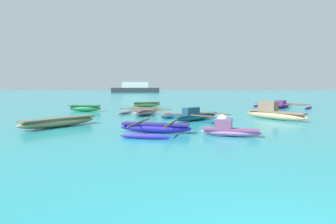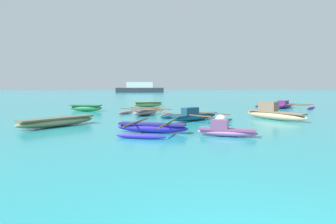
# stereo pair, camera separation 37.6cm
# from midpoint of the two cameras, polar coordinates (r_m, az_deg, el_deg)

# --- Properties ---
(moored_boat_0) EXTENTS (2.57, 1.03, 0.48)m
(moored_boat_0) POSITION_cam_midpoint_polar(r_m,az_deg,el_deg) (23.64, -14.91, 0.79)
(moored_boat_0) COLOR green
(moored_boat_0) RESTS_ON ground_plane
(moored_boat_1) EXTENTS (3.17, 3.56, 0.44)m
(moored_boat_1) POSITION_cam_midpoint_polar(r_m,az_deg,el_deg) (15.27, -19.67, -1.71)
(moored_boat_1) COLOR #949265
(moored_boat_1) RESTS_ON ground_plane
(moored_boat_2) EXTENTS (4.16, 4.16, 0.75)m
(moored_boat_2) POSITION_cam_midpoint_polar(r_m,az_deg,el_deg) (16.98, 5.73, -0.78)
(moored_boat_2) COLOR #17618C
(moored_boat_2) RESTS_ON ground_plane
(moored_boat_3) EXTENTS (2.37, 1.21, 0.65)m
(moored_boat_3) POSITION_cam_midpoint_polar(r_m,az_deg,el_deg) (11.89, 11.82, -3.47)
(moored_boat_3) COLOR #C96FBE
(moored_boat_3) RESTS_ON ground_plane
(moored_boat_4) EXTENTS (2.69, 1.45, 0.45)m
(moored_boat_4) POSITION_cam_midpoint_polar(r_m,az_deg,el_deg) (27.32, -3.42, 1.49)
(moored_boat_4) COLOR olive
(moored_boat_4) RESTS_ON ground_plane
(moored_boat_5) EXTENTS (3.81, 3.18, 0.46)m
(moored_boat_5) POSITION_cam_midpoint_polar(r_m,az_deg,el_deg) (19.83, -3.77, 0.01)
(moored_boat_5) COLOR #A77780
(moored_boat_5) RESTS_ON ground_plane
(moored_boat_6) EXTENTS (2.58, 3.69, 1.03)m
(moored_boat_6) POSITION_cam_midpoint_polar(r_m,az_deg,el_deg) (18.35, 20.05, -0.25)
(moored_boat_6) COLOR tan
(moored_boat_6) RESTS_ON ground_plane
(moored_boat_7) EXTENTS (3.09, 3.60, 0.46)m
(moored_boat_7) POSITION_cam_midpoint_polar(r_m,az_deg,el_deg) (12.53, -2.18, -3.00)
(moored_boat_7) COLOR #3025C1
(moored_boat_7) RESTS_ON ground_plane
(moored_boat_8) EXTENTS (2.06, 4.09, 0.44)m
(moored_boat_8) POSITION_cam_midpoint_polar(r_m,az_deg,el_deg) (25.76, 18.64, 0.99)
(moored_boat_8) COLOR #23DCAC
(moored_boat_8) RESTS_ON ground_plane
(moored_boat_9) EXTENTS (5.10, 4.86, 0.65)m
(moored_boat_9) POSITION_cam_midpoint_polar(r_m,az_deg,el_deg) (28.30, 21.61, 1.19)
(moored_boat_9) COLOR purple
(moored_boat_9) RESTS_ON ground_plane
(mooring_buoy_0) EXTENTS (0.54, 0.54, 0.54)m
(mooring_buoy_0) POSITION_cam_midpoint_polar(r_m,az_deg,el_deg) (21.53, 20.00, 0.26)
(mooring_buoy_0) COLOR yellow
(mooring_buoy_0) RESTS_ON ground_plane
(mooring_buoy_1) EXTENTS (0.55, 0.55, 0.55)m
(mooring_buoy_1) POSITION_cam_midpoint_polar(r_m,az_deg,el_deg) (14.93, 10.73, -1.53)
(mooring_buoy_1) COLOR white
(mooring_buoy_1) RESTS_ON ground_plane
(distant_ferry) EXTENTS (12.77, 2.81, 2.81)m
(distant_ferry) POSITION_cam_midpoint_polar(r_m,az_deg,el_deg) (81.23, -5.23, 4.53)
(distant_ferry) COLOR #2D333D
(distant_ferry) RESTS_ON ground_plane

